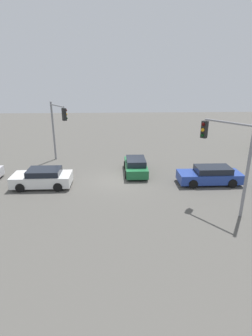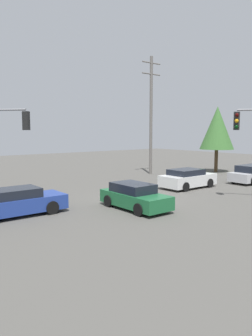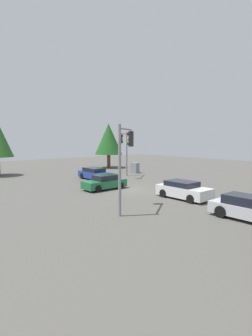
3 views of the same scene
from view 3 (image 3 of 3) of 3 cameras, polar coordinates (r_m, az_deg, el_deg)
ground_plane at (r=24.36m, az=0.05°, el=-4.69°), size 80.00×80.00×0.00m
sedan_white at (r=21.16m, az=12.39°, el=-4.69°), size 4.25×2.06×1.37m
sedan_blue at (r=30.32m, az=-6.81°, el=-1.28°), size 4.70×1.91×1.35m
sedan_silver at (r=16.82m, az=25.40°, el=-8.00°), size 4.57×1.86×1.40m
sedan_green at (r=24.48m, az=-4.62°, el=-3.12°), size 1.86×4.09×1.35m
traffic_signal_main at (r=16.69m, az=-0.27°, el=3.26°), size 1.91×2.59×5.55m
traffic_signal_cross at (r=31.87m, az=-0.34°, el=4.78°), size 2.14×2.73×5.54m
electrical_cabinet at (r=36.13m, az=1.97°, el=0.05°), size 1.14×0.66×1.39m
tree_behind at (r=42.38m, az=-3.82°, el=6.30°), size 4.39×4.39×7.12m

